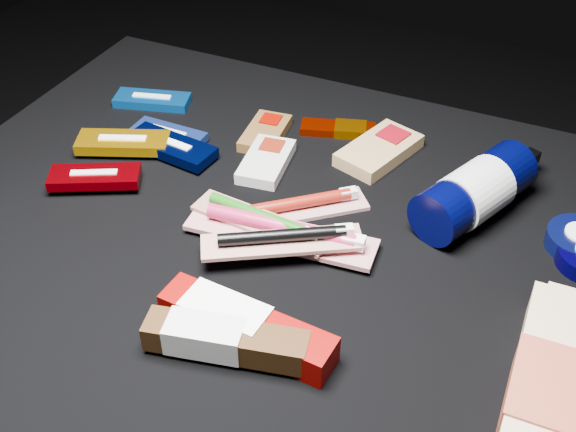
% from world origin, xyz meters
% --- Properties ---
extents(ground, '(3.00, 3.00, 0.00)m').
position_xyz_m(ground, '(0.00, 0.00, 0.00)').
color(ground, black).
rests_on(ground, ground).
extents(cloth_table, '(0.98, 0.78, 0.40)m').
position_xyz_m(cloth_table, '(0.00, 0.00, 0.20)').
color(cloth_table, black).
rests_on(cloth_table, ground).
extents(luna_bar_0, '(0.13, 0.08, 0.02)m').
position_xyz_m(luna_bar_0, '(-0.31, 0.20, 0.41)').
color(luna_bar_0, '#0B57B1').
rests_on(luna_bar_0, cloth_table).
extents(luna_bar_1, '(0.11, 0.04, 0.01)m').
position_xyz_m(luna_bar_1, '(-0.23, 0.12, 0.41)').
color(luna_bar_1, '#2441A4').
rests_on(luna_bar_1, cloth_table).
extents(luna_bar_2, '(0.14, 0.07, 0.02)m').
position_xyz_m(luna_bar_2, '(-0.21, 0.09, 0.41)').
color(luna_bar_2, '#020831').
rests_on(luna_bar_2, cloth_table).
extents(luna_bar_3, '(0.14, 0.10, 0.02)m').
position_xyz_m(luna_bar_3, '(-0.27, 0.07, 0.42)').
color(luna_bar_3, '#BA7C05').
rests_on(luna_bar_3, cloth_table).
extents(luna_bar_4, '(0.13, 0.10, 0.02)m').
position_xyz_m(luna_bar_4, '(-0.26, -0.02, 0.42)').
color(luna_bar_4, '#680005').
rests_on(luna_bar_4, cloth_table).
extents(clif_bar_0, '(0.06, 0.10, 0.02)m').
position_xyz_m(clif_bar_0, '(-0.10, 0.19, 0.41)').
color(clif_bar_0, brown).
rests_on(clif_bar_0, cloth_table).
extents(clif_bar_1, '(0.07, 0.11, 0.02)m').
position_xyz_m(clif_bar_1, '(-0.07, 0.13, 0.41)').
color(clif_bar_1, beige).
rests_on(clif_bar_1, cloth_table).
extents(clif_bar_2, '(0.11, 0.14, 0.02)m').
position_xyz_m(clif_bar_2, '(0.07, 0.22, 0.41)').
color(clif_bar_2, '#A38151').
rests_on(clif_bar_2, cloth_table).
extents(power_bar, '(0.12, 0.07, 0.01)m').
position_xyz_m(power_bar, '(-0.00, 0.25, 0.41)').
color(power_bar, '#710F00').
rests_on(power_bar, cloth_table).
extents(lotion_bottle, '(0.14, 0.23, 0.07)m').
position_xyz_m(lotion_bottle, '(0.22, 0.14, 0.44)').
color(lotion_bottle, black).
rests_on(lotion_bottle, cloth_table).
extents(bodywash_bottle, '(0.08, 0.24, 0.05)m').
position_xyz_m(bodywash_bottle, '(0.36, -0.12, 0.42)').
color(bodywash_bottle, tan).
rests_on(bodywash_bottle, cloth_table).
extents(toothbrush_pack_0, '(0.18, 0.17, 0.02)m').
position_xyz_m(toothbrush_pack_0, '(0.01, 0.04, 0.41)').
color(toothbrush_pack_0, silver).
rests_on(toothbrush_pack_0, cloth_table).
extents(toothbrush_pack_1, '(0.25, 0.08, 0.03)m').
position_xyz_m(toothbrush_pack_1, '(0.02, -0.02, 0.42)').
color(toothbrush_pack_1, beige).
rests_on(toothbrush_pack_1, cloth_table).
extents(toothbrush_pack_2, '(0.19, 0.06, 0.02)m').
position_xyz_m(toothbrush_pack_2, '(-0.01, -0.01, 0.42)').
color(toothbrush_pack_2, '#ADA7A1').
rests_on(toothbrush_pack_2, cloth_table).
extents(toothbrush_pack_3, '(0.19, 0.14, 0.02)m').
position_xyz_m(toothbrush_pack_3, '(0.03, -0.04, 0.43)').
color(toothbrush_pack_3, beige).
rests_on(toothbrush_pack_3, cloth_table).
extents(toothpaste_carton_red, '(0.20, 0.06, 0.04)m').
position_xyz_m(toothpaste_carton_red, '(0.04, -0.18, 0.42)').
color(toothpaste_carton_red, '#6D0200').
rests_on(toothpaste_carton_red, cloth_table).
extents(toothpaste_carton_green, '(0.18, 0.07, 0.03)m').
position_xyz_m(toothpaste_carton_green, '(0.03, -0.21, 0.42)').
color(toothpaste_carton_green, '#331D0B').
rests_on(toothpaste_carton_green, cloth_table).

